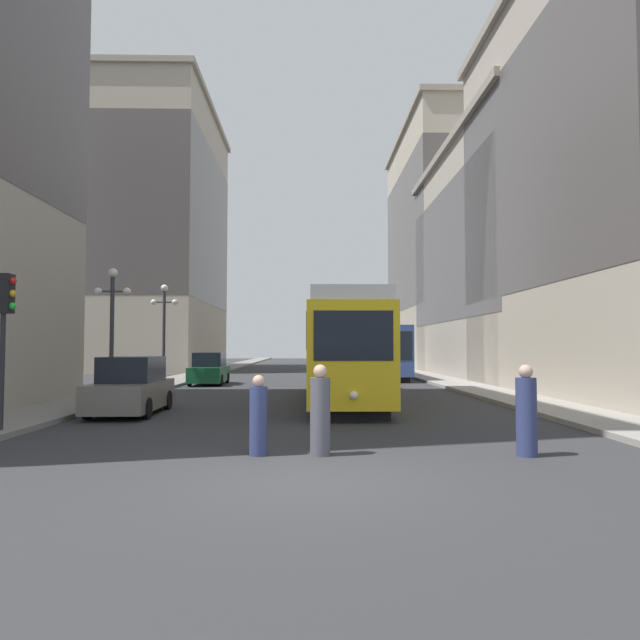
% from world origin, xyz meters
% --- Properties ---
extents(ground_plane, '(200.00, 200.00, 0.00)m').
position_xyz_m(ground_plane, '(0.00, 0.00, 0.00)').
color(ground_plane, '#303033').
extents(sidewalk_left, '(2.50, 120.00, 0.15)m').
position_xyz_m(sidewalk_left, '(-8.21, 40.00, 0.07)').
color(sidewalk_left, gray).
rests_on(sidewalk_left, ground).
extents(sidewalk_right, '(2.50, 120.00, 0.15)m').
position_xyz_m(sidewalk_right, '(8.21, 40.00, 0.07)').
color(sidewalk_right, gray).
rests_on(sidewalk_right, ground).
extents(streetcar, '(2.76, 14.05, 3.89)m').
position_xyz_m(streetcar, '(1.29, 13.60, 2.10)').
color(streetcar, black).
rests_on(streetcar, ground).
extents(transit_bus, '(2.75, 11.07, 3.45)m').
position_xyz_m(transit_bus, '(5.01, 29.81, 1.95)').
color(transit_bus, black).
rests_on(transit_bus, ground).
extents(parked_car_left_near, '(1.95, 4.36, 1.82)m').
position_xyz_m(parked_car_left_near, '(-5.66, 9.26, 0.84)').
color(parked_car_left_near, black).
rests_on(parked_car_left_near, ground).
extents(parked_car_left_mid, '(1.94, 4.40, 1.82)m').
position_xyz_m(parked_car_left_mid, '(-5.66, 23.61, 0.84)').
color(parked_car_left_mid, black).
rests_on(parked_car_left_mid, ground).
extents(pedestrian_crossing_near, '(0.35, 0.35, 1.57)m').
position_xyz_m(pedestrian_crossing_near, '(-1.02, 2.22, 0.73)').
color(pedestrian_crossing_near, navy).
rests_on(pedestrian_crossing_near, ground).
extents(pedestrian_crossing_far, '(0.40, 0.40, 1.78)m').
position_xyz_m(pedestrian_crossing_far, '(0.20, 2.21, 0.83)').
color(pedestrian_crossing_far, '#4C4C56').
rests_on(pedestrian_crossing_far, ground).
extents(pedestrian_on_sidewalk, '(0.40, 0.40, 1.78)m').
position_xyz_m(pedestrian_on_sidewalk, '(4.23, 2.03, 0.83)').
color(pedestrian_on_sidewalk, navy).
rests_on(pedestrian_on_sidewalk, ground).
extents(traffic_light_near_left, '(0.47, 0.36, 3.74)m').
position_xyz_m(traffic_light_near_left, '(-7.35, 4.74, 3.03)').
color(traffic_light_near_left, '#232328').
rests_on(traffic_light_near_left, sidewalk_left).
extents(lamp_post_left_near, '(1.41, 0.36, 5.02)m').
position_xyz_m(lamp_post_left_near, '(-7.56, 12.91, 3.48)').
color(lamp_post_left_near, '#333338').
rests_on(lamp_post_left_near, sidewalk_left).
extents(lamp_post_left_far, '(1.41, 0.36, 5.25)m').
position_xyz_m(lamp_post_left_far, '(-7.56, 20.79, 3.62)').
color(lamp_post_left_far, '#333338').
rests_on(lamp_post_left_far, sidewalk_left).
extents(building_left_corner, '(14.74, 21.49, 25.45)m').
position_xyz_m(building_left_corner, '(-16.53, 46.37, 13.11)').
color(building_left_corner, '#B2A893').
rests_on(building_left_corner, ground).
extents(building_right_corner, '(12.60, 21.44, 23.91)m').
position_xyz_m(building_right_corner, '(15.46, 47.57, 12.31)').
color(building_right_corner, '#B2A893').
rests_on(building_right_corner, ground).
extents(building_right_far, '(11.46, 22.49, 16.05)m').
position_xyz_m(building_right_far, '(14.90, 29.57, 8.23)').
color(building_right_far, '#A89E8E').
rests_on(building_right_far, ground).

